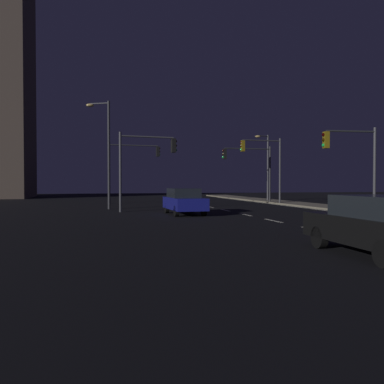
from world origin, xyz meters
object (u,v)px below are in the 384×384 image
Objects in this scene: traffic_light_far_left at (249,162)px; traffic_light_near_right at (146,156)px; traffic_light_far_center at (263,157)px; street_lamp_median at (266,161)px; car at (377,225)px; car_oncoming at (184,201)px; traffic_light_mid_right at (132,160)px; traffic_light_near_left at (352,153)px; street_lamp_across_street at (105,145)px.

traffic_light_far_left reaches higher than traffic_light_near_right.
street_lamp_median is (2.55, 5.43, 0.02)m from traffic_light_far_center.
car and car_oncoming have the same top height.
car_oncoming is at bearing -82.09° from traffic_light_mid_right.
traffic_light_mid_right is at bearing 122.94° from traffic_light_near_left.
car_oncoming is at bearing 161.78° from traffic_light_near_left.
traffic_light_near_left is at bearing 58.39° from car.
traffic_light_mid_right is at bearing 157.10° from traffic_light_far_center.
traffic_light_near_left is (0.12, -12.69, -0.53)m from traffic_light_far_center.
traffic_light_near_left is at bearing -28.47° from traffic_light_near_right.
street_lamp_across_street is (-13.20, -5.85, 0.77)m from traffic_light_far_left.
traffic_light_far_left is (8.67, 11.90, 3.04)m from car_oncoming.
traffic_light_far_center is (9.17, 9.63, 3.35)m from car_oncoming.
street_lamp_median is (13.67, 12.03, 0.51)m from traffic_light_near_right.
traffic_light_far_left is 4.41m from street_lamp_median.
traffic_light_near_right is at bearing -149.34° from traffic_light_far_center.
traffic_light_far_left is at bearing -12.93° from traffic_light_mid_right.
traffic_light_far_center reaches higher than traffic_light_far_left.
street_lamp_across_street is (-13.81, 9.11, 0.98)m from traffic_light_near_left.
traffic_light_far_center is at bearing 14.65° from street_lamp_across_street.
traffic_light_mid_right is 11.31m from traffic_light_near_right.
traffic_light_near_right is at bearing 102.38° from car.
street_lamp_across_street is at bearing -165.35° from traffic_light_far_center.
traffic_light_near_right is at bearing -49.54° from street_lamp_across_street.
street_lamp_across_street is at bearing 130.46° from traffic_light_near_right.
traffic_light_mid_right is 1.09× the size of traffic_light_near_right.
car is 18.60m from traffic_light_near_right.
traffic_light_near_right is at bearing 151.53° from traffic_light_near_left.
traffic_light_near_right is 0.67× the size of street_lamp_across_street.
traffic_light_far_left is 0.67× the size of street_lamp_across_street.
car is 29.70m from traffic_light_mid_right.
car is at bearing -77.62° from traffic_light_near_right.
car is at bearing -82.26° from traffic_light_mid_right.
street_lamp_across_street is (-13.69, -3.58, 0.45)m from traffic_light_far_center.
traffic_light_mid_right reaches higher than traffic_light_near_right.
traffic_light_near_left is (0.61, -14.95, -0.22)m from traffic_light_far_left.
traffic_light_far_center is 6.00m from street_lamp_median.
car_oncoming is 15.03m from traffic_light_far_left.
car is at bearing -82.42° from car_oncoming.
traffic_light_near_right is 12.78m from traffic_light_near_left.
car_oncoming is 13.71m from traffic_light_far_center.
traffic_light_near_right is 4.07m from street_lamp_across_street.
street_lamp_across_street is (-2.53, -8.29, 0.60)m from traffic_light_mid_right.
car is at bearing -104.00° from traffic_light_far_left.
traffic_light_near_right is (-1.95, 3.04, 2.86)m from car_oncoming.
street_lamp_median reaches higher than traffic_light_far_left.
traffic_light_far_left is (10.66, -2.45, -0.17)m from traffic_light_mid_right.
traffic_light_near_right reaches higher than traffic_light_near_left.
traffic_light_mid_right is 10.94m from traffic_light_far_left.
traffic_light_far_center is 12.11m from traffic_light_mid_right.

